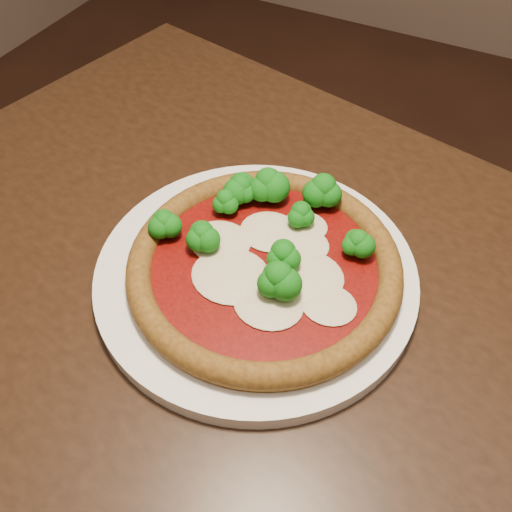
% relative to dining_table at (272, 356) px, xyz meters
% --- Properties ---
extents(dining_table, '(1.22, 0.96, 0.75)m').
position_rel_dining_table_xyz_m(dining_table, '(0.00, 0.00, 0.00)').
color(dining_table, black).
rests_on(dining_table, floor).
extents(plate, '(0.36, 0.36, 0.02)m').
position_rel_dining_table_xyz_m(plate, '(-0.03, 0.02, 0.12)').
color(plate, white).
rests_on(plate, dining_table).
extents(pizza, '(0.30, 0.30, 0.06)m').
position_rel_dining_table_xyz_m(pizza, '(-0.02, 0.03, 0.14)').
color(pizza, brown).
rests_on(pizza, plate).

